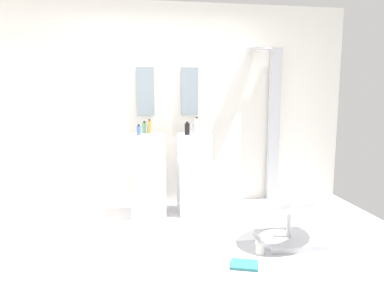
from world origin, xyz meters
The scene contains 16 objects.
ground_plane centered at (0.00, 0.00, -0.02)m, with size 4.80×3.60×0.04m, color silver.
rear_partition centered at (0.00, 1.65, 1.30)m, with size 4.80×0.10×2.60m, color silver.
pedestal_sink_left centered at (-0.29, 1.18, 0.50)m, with size 0.42×0.42×1.08m.
pedestal_sink_right centered at (0.29, 1.18, 0.50)m, with size 0.42×0.42×1.08m.
vanity_mirror_left centered at (-0.29, 1.58, 1.48)m, with size 0.22×0.03×0.61m, color #8C9EA8.
vanity_mirror_right centered at (0.29, 1.58, 1.48)m, with size 0.22×0.03×0.61m, color #8C9EA8.
shower_column centered at (1.41, 1.53, 1.08)m, with size 0.49×0.24×2.05m.
lounge_chair centered at (1.05, 0.13, 0.35)m, with size 1.02×1.02×0.65m.
area_rug centered at (0.46, -0.21, 0.01)m, with size 0.93×0.88×0.01m, color #B2B2B7.
magazine_teal centered at (0.47, -0.28, 0.02)m, with size 0.23×0.18×0.02m, color teal.
coffee_mug centered at (0.68, -0.07, 0.05)m, with size 0.08×0.08×0.09m, color white.
soap_bottle_amber centered at (-0.25, 1.29, 1.06)m, with size 0.04×0.04×0.17m.
soap_bottle_black centered at (0.18, 1.09, 1.05)m, with size 0.06×0.06×0.15m.
soap_bottle_blue centered at (-0.38, 1.14, 1.04)m, with size 0.05×0.05×0.13m.
soap_bottle_white centered at (0.33, 1.29, 1.07)m, with size 0.05×0.05×0.20m.
soap_bottle_green centered at (-0.31, 1.33, 1.05)m, with size 0.06×0.06×0.15m.
Camera 1 is at (-0.43, -3.02, 1.49)m, focal length 33.30 mm.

